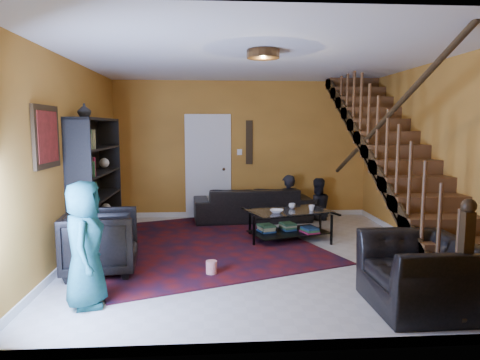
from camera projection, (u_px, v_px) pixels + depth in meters
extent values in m
plane|color=beige|center=(255.00, 254.00, 6.29)|extent=(5.50, 5.50, 0.00)
plane|color=orange|center=(242.00, 150.00, 8.84)|extent=(5.20, 0.00, 5.20)
plane|color=orange|center=(292.00, 186.00, 3.40)|extent=(5.20, 0.00, 5.20)
plane|color=orange|center=(70.00, 161.00, 5.95)|extent=(0.00, 5.50, 5.50)
plane|color=orange|center=(431.00, 159.00, 6.29)|extent=(0.00, 5.50, 5.50)
plane|color=white|center=(256.00, 59.00, 5.95)|extent=(5.50, 5.50, 0.00)
cube|color=silver|center=(242.00, 214.00, 9.00)|extent=(5.20, 0.02, 0.10)
cube|color=silver|center=(75.00, 255.00, 6.11)|extent=(0.02, 5.50, 0.10)
cube|color=orange|center=(400.00, 164.00, 6.27)|extent=(0.95, 4.92, 2.83)
cube|color=black|center=(370.00, 159.00, 6.23)|extent=(0.04, 5.02, 3.02)
cylinder|color=black|center=(373.00, 128.00, 6.18)|extent=(0.07, 4.20, 2.44)
cube|color=black|center=(464.00, 270.00, 3.96)|extent=(0.10, 0.10, 1.10)
cube|color=black|center=(97.00, 183.00, 6.60)|extent=(0.35, 1.80, 2.00)
cube|color=black|center=(99.00, 221.00, 6.68)|extent=(0.35, 1.72, 0.03)
cube|color=black|center=(96.00, 173.00, 6.58)|extent=(0.35, 1.72, 0.03)
cube|color=silver|center=(208.00, 168.00, 8.82)|extent=(0.82, 0.05, 2.05)
cube|color=maroon|center=(46.00, 137.00, 5.01)|extent=(0.04, 0.74, 0.74)
cube|color=black|center=(249.00, 142.00, 8.81)|extent=(0.14, 0.03, 0.90)
cylinder|color=#3F2814|center=(263.00, 54.00, 5.16)|extent=(0.40, 0.40, 0.10)
cube|color=#4F0E0E|center=(198.00, 243.00, 6.85)|extent=(4.39, 4.66, 0.02)
imported|color=black|center=(252.00, 204.00, 8.54)|extent=(2.35, 1.06, 0.67)
imported|color=black|center=(101.00, 242.00, 5.45)|extent=(0.98, 0.96, 0.81)
imported|color=black|center=(420.00, 274.00, 4.40)|extent=(0.99, 1.13, 0.73)
imported|color=black|center=(288.00, 208.00, 8.65)|extent=(0.53, 0.39, 1.36)
imported|color=black|center=(317.00, 210.00, 8.70)|extent=(0.67, 0.54, 1.29)
imported|color=#175757|center=(85.00, 244.00, 4.41)|extent=(0.51, 0.70, 1.32)
cube|color=black|center=(254.00, 231.00, 6.70)|extent=(0.04, 0.04, 0.49)
cube|color=black|center=(332.00, 230.00, 6.78)|extent=(0.04, 0.04, 0.49)
cube|color=black|center=(250.00, 221.00, 7.39)|extent=(0.04, 0.04, 0.49)
cube|color=black|center=(320.00, 220.00, 7.47)|extent=(0.04, 0.04, 0.49)
cube|color=black|center=(289.00, 232.00, 7.10)|extent=(1.40, 1.06, 0.02)
cube|color=silver|center=(289.00, 211.00, 7.06)|extent=(1.47, 1.13, 0.02)
imported|color=#999999|center=(292.00, 206.00, 7.22)|extent=(0.13, 0.13, 0.09)
imported|color=#999999|center=(312.00, 208.00, 7.04)|extent=(0.10, 0.10, 0.09)
imported|color=#999999|center=(277.00, 211.00, 6.86)|extent=(0.26, 0.26, 0.05)
imported|color=#999999|center=(84.00, 110.00, 5.97)|extent=(0.18, 0.18, 0.19)
cylinder|color=red|center=(212.00, 267.00, 5.41)|extent=(0.14, 0.14, 0.16)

